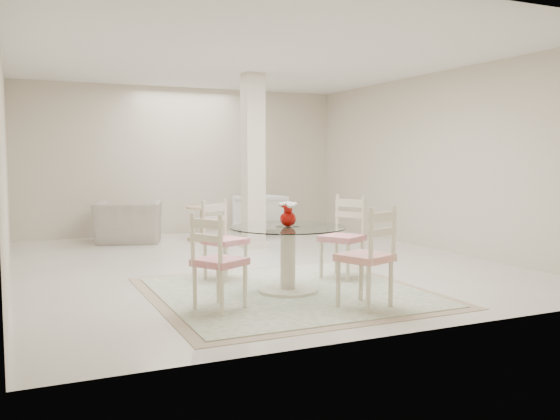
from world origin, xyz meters
name	(u,v)px	position (x,y,z in m)	size (l,w,h in m)	color
ground	(255,263)	(0.00, 0.00, 0.00)	(7.00, 7.00, 0.00)	white
room_shell	(254,123)	(0.00, 0.00, 1.86)	(6.02, 7.02, 2.71)	beige
column	(253,161)	(0.50, 1.30, 1.35)	(0.30, 0.30, 2.70)	beige
area_rug	(288,292)	(-0.34, -1.80, 0.01)	(2.80, 2.80, 0.02)	tan
dining_table	(288,259)	(-0.34, -1.80, 0.35)	(1.20, 1.20, 0.69)	beige
red_vase	(288,214)	(-0.34, -1.80, 0.83)	(0.19, 0.18, 0.26)	#A50905
dining_chair_east	(345,230)	(0.58, -1.38, 0.56)	(0.58, 0.58, 1.06)	beige
dining_chair_north	(221,234)	(-0.76, -0.87, 0.53)	(0.53, 0.53, 1.01)	beige
dining_chair_west	(215,255)	(-1.27, -2.22, 0.53)	(0.55, 0.55, 1.00)	#F2EBC7
dining_chair_south	(371,250)	(0.06, -2.73, 0.56)	(0.55, 0.55, 1.06)	beige
recliner_taupe	(129,222)	(-1.20, 2.63, 0.34)	(1.05, 0.92, 0.68)	#9F9584
armchair_white	(260,214)	(1.30, 2.95, 0.36)	(0.77, 0.79, 0.72)	white
side_table	(203,224)	(0.02, 2.43, 0.27)	(0.56, 0.56, 0.58)	#D9B885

